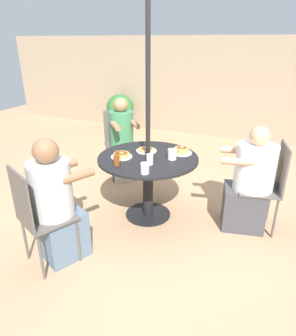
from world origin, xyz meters
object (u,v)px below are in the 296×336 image
(patio_chair_south, at_px, (268,182))
(drinking_glass_a, at_px, (145,168))
(patio_chair_east, at_px, (37,213))
(drinking_glass_b, at_px, (150,159))
(pancake_plate_a, at_px, (182,151))
(pancake_plate_b, at_px, (146,150))
(patio_table, at_px, (148,170))
(pancake_plate_c, at_px, (122,155))
(diner_south, at_px, (249,184))
(coffee_cup, at_px, (172,154))
(patio_chair_north, at_px, (119,139))
(diner_east, at_px, (57,207))
(syrup_bottle, at_px, (117,160))
(diner_north, at_px, (122,143))
(potted_shrub, at_px, (120,110))

(patio_chair_south, xyz_separation_m, drinking_glass_a, (-1.06, -0.66, 0.23))
(patio_chair_east, distance_m, drinking_glass_b, 1.15)
(pancake_plate_a, distance_m, pancake_plate_b, 0.39)
(patio_table, distance_m, pancake_plate_c, 0.33)
(diner_south, xyz_separation_m, pancake_plate_c, (-1.29, -0.34, 0.24))
(drinking_glass_a, bearing_deg, pancake_plate_c, 144.43)
(diner_south, bearing_deg, coffee_cup, 90.96)
(patio_chair_north, xyz_separation_m, diner_south, (1.88, -0.68, -0.04))
(diner_east, xyz_separation_m, syrup_bottle, (0.25, 0.63, 0.25))
(diner_east, height_order, syrup_bottle, diner_east)
(patio_chair_south, bearing_deg, diner_east, 114.53)
(patio_chair_east, xyz_separation_m, pancake_plate_b, (0.43, 1.27, 0.19))
(syrup_bottle, bearing_deg, patio_chair_north, 118.04)
(patio_table, bearing_deg, syrup_bottle, -119.21)
(diner_south, bearing_deg, patio_chair_north, 58.10)
(diner_north, relative_size, potted_shrub, 1.48)
(patio_chair_north, bearing_deg, diner_north, 90.00)
(patio_chair_east, bearing_deg, patio_chair_north, 123.88)
(patio_chair_east, height_order, syrup_bottle, patio_chair_east)
(patio_chair_south, bearing_deg, pancake_plate_c, 92.52)
(syrup_bottle, bearing_deg, drinking_glass_a, -11.51)
(diner_east, distance_m, pancake_plate_b, 1.19)
(coffee_cup, bearing_deg, drinking_glass_b, -124.43)
(diner_north, xyz_separation_m, syrup_bottle, (0.54, -1.11, 0.24))
(pancake_plate_c, bearing_deg, pancake_plate_b, 58.61)
(diner_north, xyz_separation_m, pancake_plate_a, (1.02, -0.53, 0.21))
(diner_north, distance_m, drinking_glass_b, 1.29)
(patio_table, xyz_separation_m, patio_chair_north, (-0.85, 0.90, -0.03))
(patio_chair_north, xyz_separation_m, diner_north, (0.12, -0.13, -0.00))
(patio_chair_north, relative_size, drinking_glass_b, 8.89)
(diner_east, xyz_separation_m, coffee_cup, (0.70, 1.01, 0.24))
(patio_table, height_order, diner_south, diner_south)
(patio_table, height_order, patio_chair_north, patio_chair_north)
(diner_east, xyz_separation_m, drinking_glass_b, (0.54, 0.78, 0.24))
(patio_chair_east, bearing_deg, syrup_bottle, 92.11)
(diner_north, height_order, patio_chair_south, diner_north)
(patio_chair_east, relative_size, drinking_glass_b, 8.89)
(drinking_glass_b, bearing_deg, patio_chair_east, -123.13)
(patio_table, height_order, syrup_bottle, syrup_bottle)
(syrup_bottle, height_order, potted_shrub, syrup_bottle)
(diner_north, xyz_separation_m, drinking_glass_a, (0.87, -1.18, 0.23))
(pancake_plate_c, bearing_deg, pancake_plate_a, 34.03)
(diner_north, xyz_separation_m, diner_south, (1.76, -0.55, -0.04))
(patio_chair_south, height_order, pancake_plate_a, patio_chair_south)
(patio_table, relative_size, pancake_plate_b, 4.74)
(drinking_glass_b, distance_m, potted_shrub, 3.82)
(patio_chair_south, bearing_deg, diner_north, 63.01)
(pancake_plate_b, relative_size, drinking_glass_b, 2.14)
(diner_south, distance_m, pancake_plate_c, 1.35)
(patio_chair_north, distance_m, diner_south, 2.00)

